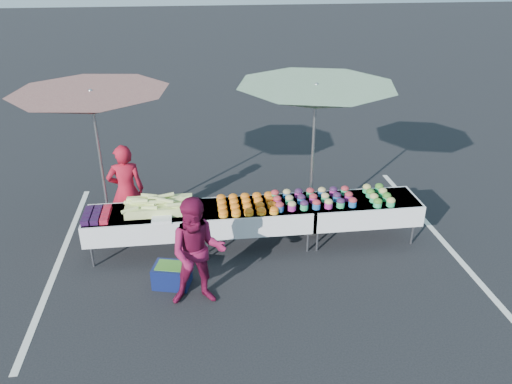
{
  "coord_description": "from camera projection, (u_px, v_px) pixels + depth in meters",
  "views": [
    {
      "loc": [
        -0.92,
        -7.13,
        4.51
      ],
      "look_at": [
        0.0,
        0.0,
        1.0
      ],
      "focal_mm": 35.0,
      "sensor_mm": 36.0,
      "label": 1
    }
  ],
  "objects": [
    {
      "name": "ground",
      "position": [
        256.0,
        245.0,
        8.44
      ],
      "size": [
        80.0,
        80.0,
        0.0
      ],
      "primitive_type": "plane",
      "color": "black"
    },
    {
      "name": "stripe_left",
      "position": [
        60.0,
        258.0,
        8.07
      ],
      "size": [
        0.1,
        5.0,
        0.0
      ],
      "primitive_type": "cube",
      "color": "silver",
      "rests_on": "ground"
    },
    {
      "name": "stripe_right",
      "position": [
        435.0,
        232.0,
        8.81
      ],
      "size": [
        0.1,
        5.0,
        0.0
      ],
      "primitive_type": "cube",
      "color": "silver",
      "rests_on": "ground"
    },
    {
      "name": "table_left",
      "position": [
        145.0,
        222.0,
        7.97
      ],
      "size": [
        1.86,
        0.81,
        0.75
      ],
      "color": "white",
      "rests_on": "ground"
    },
    {
      "name": "table_center",
      "position": [
        256.0,
        215.0,
        8.18
      ],
      "size": [
        1.86,
        0.81,
        0.75
      ],
      "color": "white",
      "rests_on": "ground"
    },
    {
      "name": "table_right",
      "position": [
        362.0,
        208.0,
        8.39
      ],
      "size": [
        1.86,
        0.81,
        0.75
      ],
      "color": "white",
      "rests_on": "ground"
    },
    {
      "name": "berry_punnets",
      "position": [
        97.0,
        215.0,
        7.75
      ],
      "size": [
        0.4,
        0.54,
        0.08
      ],
      "color": "black",
      "rests_on": "table_left"
    },
    {
      "name": "corn_pile",
      "position": [
        160.0,
        205.0,
        7.93
      ],
      "size": [
        1.16,
        0.57,
        0.26
      ],
      "color": "#C0CD69",
      "rests_on": "table_left"
    },
    {
      "name": "plastic_bags",
      "position": [
        162.0,
        219.0,
        7.66
      ],
      "size": [
        0.3,
        0.25,
        0.05
      ],
      "primitive_type": "cube",
      "color": "white",
      "rests_on": "table_left"
    },
    {
      "name": "carrot_bowls",
      "position": [
        247.0,
        204.0,
        8.06
      ],
      "size": [
        0.95,
        0.69,
        0.11
      ],
      "color": "orange",
      "rests_on": "table_center"
    },
    {
      "name": "potato_cups",
      "position": [
        313.0,
        198.0,
        8.18
      ],
      "size": [
        1.34,
        0.58,
        0.16
      ],
      "color": "#21589D",
      "rests_on": "table_right"
    },
    {
      "name": "bean_baskets",
      "position": [
        378.0,
        195.0,
        8.31
      ],
      "size": [
        0.36,
        0.68,
        0.15
      ],
      "color": "#2AA862",
      "rests_on": "table_right"
    },
    {
      "name": "vendor",
      "position": [
        126.0,
        191.0,
        8.45
      ],
      "size": [
        0.65,
        0.47,
        1.65
      ],
      "primitive_type": "imported",
      "rotation": [
        0.0,
        0.0,
        3.27
      ],
      "color": "#A61227",
      "rests_on": "ground"
    },
    {
      "name": "customer",
      "position": [
        198.0,
        253.0,
        6.75
      ],
      "size": [
        0.8,
        0.63,
        1.61
      ],
      "primitive_type": "imported",
      "rotation": [
        0.0,
        0.0,
        -0.03
      ],
      "color": "maroon",
      "rests_on": "ground"
    },
    {
      "name": "umbrella_left",
      "position": [
        92.0,
        104.0,
        7.85
      ],
      "size": [
        3.05,
        3.05,
        2.55
      ],
      "rotation": [
        0.0,
        0.0,
        0.26
      ],
      "color": "black",
      "rests_on": "ground"
    },
    {
      "name": "umbrella_right",
      "position": [
        316.0,
        98.0,
        7.88
      ],
      "size": [
        2.89,
        2.89,
        2.63
      ],
      "rotation": [
        0.0,
        0.0,
        0.13
      ],
      "color": "black",
      "rests_on": "ground"
    },
    {
      "name": "storage_bin",
      "position": [
        172.0,
        275.0,
        7.37
      ],
      "size": [
        0.6,
        0.5,
        0.34
      ],
      "rotation": [
        0.0,
        0.0,
        -0.26
      ],
      "color": "#0E1746",
      "rests_on": "ground"
    }
  ]
}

